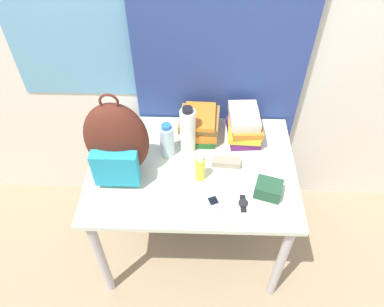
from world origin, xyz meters
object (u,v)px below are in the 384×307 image
backpack (117,142)px  book_stack_left (199,124)px  sunglasses_case (226,162)px  book_stack_center (244,125)px  sunscreen_bottle (200,168)px  camera_pouch (268,189)px  water_bottle (167,141)px  sports_bottle (188,130)px  cell_phone (213,202)px  wristwatch (243,203)px

backpack → book_stack_left: backpack is taller
sunglasses_case → book_stack_center: bearing=64.7°
book_stack_left → sunscreen_bottle: 0.32m
camera_pouch → sunglasses_case: bearing=136.5°
book_stack_center → water_bottle: water_bottle is taller
sunscreen_bottle → backpack: bearing=175.0°
backpack → sports_bottle: bearing=26.7°
backpack → sunscreen_bottle: bearing=-5.0°
book_stack_left → sports_bottle: 0.14m
sports_bottle → camera_pouch: bearing=-36.3°
book_stack_center → water_bottle: 0.44m
book_stack_left → sunglasses_case: book_stack_left is taller
book_stack_center → camera_pouch: 0.42m
camera_pouch → backpack: bearing=170.2°
book_stack_left → camera_pouch: book_stack_left is taller
book_stack_left → cell_phone: (0.08, -0.47, -0.07)m
backpack → cell_phone: size_ratio=4.33×
camera_pouch → wristwatch: (-0.12, -0.06, -0.03)m
backpack → water_bottle: 0.29m
book_stack_left → sports_bottle: size_ratio=0.83×
cell_phone → camera_pouch: camera_pouch is taller
backpack → cell_phone: backpack is taller
sports_bottle → sunscreen_bottle: bearing=-71.4°
book_stack_left → book_stack_center: size_ratio=0.95×
sunglasses_case → sports_bottle: bearing=152.2°
book_stack_center → sunscreen_bottle: 0.39m
book_stack_center → wristwatch: book_stack_center is taller
book_stack_center → sunglasses_case: bearing=-115.3°
sunscreen_bottle → wristwatch: 0.27m
sunscreen_bottle → camera_pouch: (0.34, -0.09, -0.04)m
sunglasses_case → wristwatch: sunglasses_case is taller
book_stack_left → wristwatch: size_ratio=2.37×
sunscreen_bottle → wristwatch: size_ratio=1.56×
sports_bottle → book_stack_left: bearing=62.1°
book_stack_left → camera_pouch: (0.34, -0.41, -0.04)m
water_bottle → sports_bottle: bearing=20.1°
backpack → sunglasses_case: bearing=6.3°
cell_phone → wristwatch: bearing=-1.3°
backpack → cell_phone: (0.47, -0.19, -0.20)m
camera_pouch → wristwatch: bearing=-152.7°
sunscreen_bottle → sunglasses_case: size_ratio=1.04×
camera_pouch → book_stack_center: bearing=103.5°
water_bottle → sports_bottle: 0.12m
book_stack_left → sunglasses_case: 0.27m
sunscreen_bottle → book_stack_left: bearing=91.5°
sports_bottle → backpack: bearing=-153.3°
book_stack_center → cell_phone: size_ratio=2.22×
sports_bottle → cell_phone: sports_bottle is taller
sports_bottle → cell_phone: size_ratio=2.54×
cell_phone → wristwatch: cell_phone is taller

